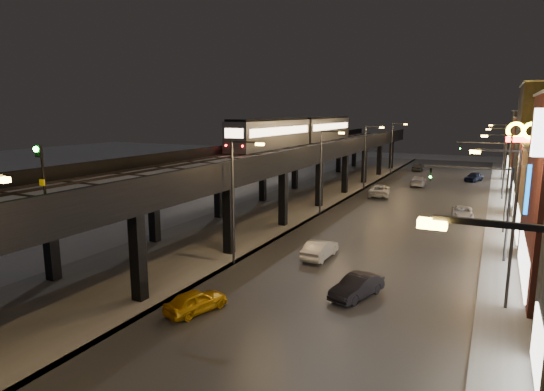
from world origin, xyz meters
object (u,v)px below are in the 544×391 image
at_px(car_onc_silver, 357,287).
at_px(car_near_white, 320,250).
at_px(car_far_white, 417,167).
at_px(car_onc_red, 474,177).
at_px(car_taxi, 196,302).
at_px(subway_train, 301,131).
at_px(car_mid_dark, 418,181).
at_px(car_onc_dark, 462,213).
at_px(car_mid_silver, 379,191).
at_px(rail_signal, 41,164).

bearing_deg(car_onc_silver, car_near_white, 145.98).
distance_m(car_far_white, car_onc_red, 13.81).
bearing_deg(car_taxi, car_far_white, -73.62).
height_order(subway_train, car_onc_silver, subway_train).
bearing_deg(car_mid_dark, car_onc_dark, 106.47).
bearing_deg(car_far_white, car_onc_dark, 104.11).
relative_size(car_taxi, car_mid_silver, 0.66).
relative_size(car_near_white, car_mid_silver, 0.77).
bearing_deg(rail_signal, car_onc_dark, 67.21).
xyz_separation_m(car_mid_dark, car_far_white, (-2.89, 18.06, -0.01)).
xyz_separation_m(subway_train, car_taxi, (10.15, -39.02, -7.75)).
height_order(car_near_white, car_onc_silver, car_near_white).
height_order(car_taxi, car_onc_red, car_onc_red).
xyz_separation_m(rail_signal, car_mid_dark, (7.95, 56.15, -7.93)).
height_order(subway_train, car_onc_dark, subway_train).
bearing_deg(car_mid_silver, car_onc_red, -127.57).
relative_size(car_taxi, car_near_white, 0.87).
relative_size(car_onc_silver, car_onc_red, 0.95).
bearing_deg(car_taxi, car_near_white, -86.16).
distance_m(car_taxi, car_onc_silver, 9.47).
height_order(car_far_white, car_onc_dark, car_far_white).
xyz_separation_m(car_near_white, car_mid_silver, (-1.91, 27.51, 0.07)).
distance_m(rail_signal, car_onc_silver, 18.12).
relative_size(car_far_white, car_onc_silver, 1.07).
relative_size(car_mid_dark, car_onc_red, 1.22).
xyz_separation_m(rail_signal, car_near_white, (6.62, 17.74, -7.97)).
distance_m(subway_train, car_onc_red, 30.27).
bearing_deg(car_far_white, subway_train, 67.49).
bearing_deg(car_mid_silver, car_mid_dark, -116.03).
relative_size(subway_train, car_mid_silver, 6.42).
height_order(rail_signal, car_far_white, rail_signal).
bearing_deg(car_near_white, rail_signal, 70.79).
xyz_separation_m(subway_train, car_mid_silver, (11.11, 0.32, -7.60)).
bearing_deg(car_mid_silver, car_near_white, 84.53).
height_order(car_taxi, car_mid_dark, car_mid_dark).
bearing_deg(subway_train, car_onc_red, 42.65).
height_order(subway_train, car_taxi, subway_train).
relative_size(rail_signal, car_taxi, 0.78).
bearing_deg(car_mid_dark, subway_train, 33.89).
xyz_separation_m(car_mid_silver, car_mid_dark, (3.25, 10.90, -0.03)).
distance_m(car_mid_dark, car_onc_red, 11.23).
height_order(car_near_white, car_mid_dark, car_mid_dark).
xyz_separation_m(car_mid_dark, car_onc_dark, (7.38, -19.64, -0.13)).
distance_m(car_onc_silver, car_onc_red, 53.11).
bearing_deg(car_far_white, car_mid_dark, 97.97).
xyz_separation_m(rail_signal, car_onc_dark, (15.34, 36.51, -8.06)).
bearing_deg(subway_train, car_far_white, 68.62).
distance_m(subway_train, car_far_white, 32.36).
bearing_deg(car_onc_red, car_near_white, -81.14).
relative_size(rail_signal, car_onc_red, 0.69).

